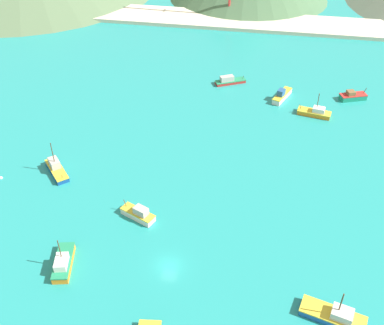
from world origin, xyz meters
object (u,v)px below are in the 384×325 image
object	(u,v)px
fishing_boat_0	(56,169)
fishing_boat_6	(282,95)
fishing_boat_5	(315,112)
fishing_boat_8	(63,263)
fishing_boat_7	(335,316)
fishing_boat_3	(353,96)
fishing_boat_2	(229,81)
buoy_0	(1,178)
fishing_boat_4	(139,214)

from	to	relation	value
fishing_boat_0	fishing_boat_6	world-z (taller)	fishing_boat_0
fishing_boat_5	fishing_boat_8	size ratio (longest dim) A/B	1.03
fishing_boat_6	fishing_boat_7	world-z (taller)	fishing_boat_7
fishing_boat_5	fishing_boat_3	bearing A→B (deg)	44.63
fishing_boat_2	fishing_boat_7	size ratio (longest dim) A/B	0.85
fishing_boat_5	buoy_0	size ratio (longest dim) A/B	12.23
fishing_boat_3	fishing_boat_4	bearing A→B (deg)	-129.57
fishing_boat_4	fishing_boat_7	distance (m)	37.02
fishing_boat_5	fishing_boat_2	bearing A→B (deg)	150.58
fishing_boat_4	fishing_boat_6	xyz separation A→B (m)	(24.59, 48.37, 0.02)
fishing_boat_0	fishing_boat_4	xyz separation A→B (m)	(20.07, -9.88, 0.03)
fishing_boat_6	fishing_boat_8	world-z (taller)	fishing_boat_8
fishing_boat_8	fishing_boat_0	bearing A→B (deg)	115.69
fishing_boat_4	fishing_boat_7	bearing A→B (deg)	-24.66
fishing_boat_0	fishing_boat_5	bearing A→B (deg)	31.11
fishing_boat_5	fishing_boat_8	bearing A→B (deg)	-127.25
fishing_boat_0	fishing_boat_4	bearing A→B (deg)	-26.20
fishing_boat_0	buoy_0	distance (m)	11.03
fishing_boat_3	fishing_boat_6	world-z (taller)	fishing_boat_6
fishing_boat_0	fishing_boat_8	bearing A→B (deg)	-64.31
fishing_boat_0	fishing_boat_8	world-z (taller)	fishing_boat_0
fishing_boat_3	fishing_boat_6	size ratio (longest dim) A/B	0.85
fishing_boat_4	fishing_boat_5	bearing A→B (deg)	51.92
fishing_boat_0	fishing_boat_7	distance (m)	59.38
fishing_boat_8	fishing_boat_2	bearing A→B (deg)	73.95
fishing_boat_8	fishing_boat_5	bearing A→B (deg)	52.75
fishing_boat_5	buoy_0	distance (m)	72.47
fishing_boat_0	fishing_boat_4	size ratio (longest dim) A/B	1.13
fishing_boat_4	fishing_boat_2	bearing A→B (deg)	79.17
fishing_boat_3	fishing_boat_7	size ratio (longest dim) A/B	0.72
buoy_0	fishing_boat_4	bearing A→B (deg)	-11.19
fishing_boat_7	buoy_0	distance (m)	67.51
fishing_boat_6	fishing_boat_7	size ratio (longest dim) A/B	0.85
fishing_boat_5	fishing_boat_7	size ratio (longest dim) A/B	0.84
fishing_boat_6	fishing_boat_8	xyz separation A→B (m)	(-33.59, -61.49, -0.01)
fishing_boat_3	fishing_boat_7	xyz separation A→B (m)	(-8.74, -66.73, -0.01)
fishing_boat_0	fishing_boat_6	distance (m)	58.95
buoy_0	fishing_boat_3	bearing A→B (deg)	31.90
fishing_boat_7	fishing_boat_3	bearing A→B (deg)	82.54
fishing_boat_3	fishing_boat_5	world-z (taller)	fishing_boat_5
fishing_boat_0	fishing_boat_8	size ratio (longest dim) A/B	0.97
fishing_boat_6	buoy_0	distance (m)	69.39
fishing_boat_4	buoy_0	bearing A→B (deg)	168.81
fishing_boat_0	fishing_boat_6	bearing A→B (deg)	40.76
fishing_boat_4	fishing_boat_3	bearing A→B (deg)	50.43
fishing_boat_6	buoy_0	bearing A→B (deg)	-142.37
fishing_boat_0	fishing_boat_8	distance (m)	25.52
fishing_boat_4	fishing_boat_8	xyz separation A→B (m)	(-9.01, -13.12, 0.02)
fishing_boat_2	fishing_boat_5	world-z (taller)	fishing_boat_5
fishing_boat_8	buoy_0	size ratio (longest dim) A/B	11.93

